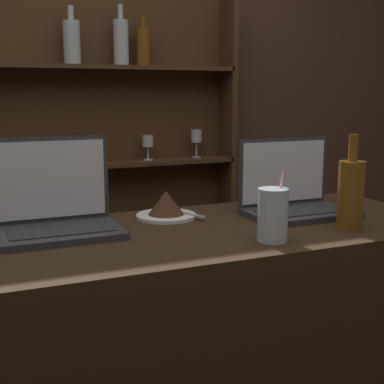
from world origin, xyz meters
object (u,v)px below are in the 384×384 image
Objects in this scene: laptop_far at (294,197)px; wine_bottle_amber at (351,193)px; laptop_near at (57,211)px; cake_plate at (166,206)px; water_glass at (273,215)px.

wine_bottle_amber is (0.04, -0.21, 0.05)m from laptop_far.
laptop_near is 1.71× the size of cake_plate.
wine_bottle_amber is (0.75, -0.27, 0.04)m from laptop_near.
wine_bottle_amber is (0.26, 0.02, 0.03)m from water_glass.
water_glass is at bearing -65.49° from cake_plate.
laptop_far is 0.22m from wine_bottle_amber.
wine_bottle_amber is at bearing -79.41° from laptop_far.
laptop_near is 1.74× the size of water_glass.
laptop_near is 0.57m from water_glass.
laptop_far is 1.78× the size of water_glass.
wine_bottle_amber reaches higher than cake_plate.
water_glass is at bearing -133.09° from laptop_far.
wine_bottle_amber is at bearing -19.88° from laptop_near.
cake_plate is at bearing 114.51° from water_glass.
cake_plate is at bearing 8.82° from laptop_near.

